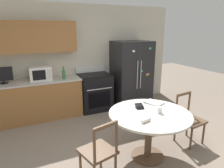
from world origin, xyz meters
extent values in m
plane|color=gray|center=(0.00, 0.00, 0.00)|extent=(14.00, 14.00, 0.00)
cube|color=beige|center=(0.00, 2.65, 1.30)|extent=(5.20, 0.10, 2.60)
cube|color=#936033|center=(-1.19, 2.43, 1.84)|extent=(2.02, 0.34, 0.68)
cube|color=#936033|center=(-1.19, 2.29, 0.43)|extent=(2.02, 0.62, 0.86)
cube|color=#B7B2A8|center=(-1.19, 2.29, 0.88)|extent=(2.04, 0.64, 0.03)
cube|color=black|center=(1.26, 2.21, 0.85)|extent=(0.96, 0.74, 1.71)
cube|color=#333333|center=(1.26, 1.84, 0.85)|extent=(0.01, 0.01, 1.64)
cylinder|color=silver|center=(1.21, 1.82, 0.90)|extent=(0.02, 0.02, 0.72)
cylinder|color=silver|center=(1.31, 1.82, 0.90)|extent=(0.02, 0.02, 0.72)
cube|color=white|center=(1.08, 1.84, 1.49)|extent=(0.06, 0.02, 0.05)
cube|color=#3FB259|center=(1.56, 1.84, 1.54)|extent=(0.06, 0.01, 0.05)
cube|color=purple|center=(1.50, 1.84, 0.89)|extent=(0.04, 0.02, 0.03)
cube|color=#3FB259|center=(1.34, 1.84, 0.98)|extent=(0.06, 0.01, 0.05)
cube|color=yellow|center=(1.55, 1.84, 0.88)|extent=(0.05, 0.02, 0.04)
cube|color=yellow|center=(1.51, 1.84, 0.87)|extent=(0.05, 0.02, 0.04)
cube|color=black|center=(0.22, 2.26, 0.45)|extent=(0.77, 0.64, 0.90)
cube|color=black|center=(0.22, 1.94, 0.36)|extent=(0.56, 0.01, 0.40)
cylinder|color=silver|center=(0.22, 1.91, 0.63)|extent=(0.63, 0.02, 0.02)
cube|color=black|center=(0.22, 2.26, 0.91)|extent=(0.77, 0.64, 0.02)
cube|color=white|center=(0.22, 2.55, 1.00)|extent=(0.77, 0.06, 0.16)
cube|color=white|center=(-1.04, 2.29, 1.05)|extent=(0.46, 0.34, 0.30)
cube|color=black|center=(-1.08, 2.12, 1.05)|extent=(0.27, 0.01, 0.21)
cube|color=silver|center=(-0.87, 2.12, 1.05)|extent=(0.09, 0.01, 0.22)
cylinder|color=black|center=(-1.78, 2.32, 0.91)|extent=(0.16, 0.16, 0.02)
cylinder|color=black|center=(-1.78, 2.32, 0.94)|extent=(0.03, 0.03, 0.04)
cube|color=black|center=(-1.78, 2.32, 1.10)|extent=(0.39, 0.05, 0.29)
cylinder|color=#2D6B38|center=(-0.55, 2.18, 1.00)|extent=(0.07, 0.07, 0.20)
cylinder|color=#2D6B38|center=(-0.55, 2.18, 1.13)|extent=(0.03, 0.03, 0.08)
cylinder|color=#262626|center=(-0.55, 2.18, 1.18)|extent=(0.03, 0.03, 0.01)
cylinder|color=beige|center=(0.29, 0.01, 0.75)|extent=(1.26, 1.26, 0.03)
cylinder|color=brown|center=(0.29, 0.01, 0.38)|extent=(0.11, 0.11, 0.71)
cylinder|color=brown|center=(0.29, 0.01, 0.01)|extent=(0.52, 0.52, 0.03)
cube|color=brown|center=(1.21, 0.04, 0.43)|extent=(0.47, 0.47, 0.04)
cylinder|color=brown|center=(1.40, -0.11, 0.21)|extent=(0.04, 0.04, 0.41)
cylinder|color=brown|center=(1.06, -0.15, 0.21)|extent=(0.04, 0.04, 0.41)
cylinder|color=brown|center=(1.36, 0.23, 0.21)|extent=(0.04, 0.04, 0.41)
cylinder|color=brown|center=(1.02, 0.19, 0.21)|extent=(0.04, 0.04, 0.41)
cylinder|color=brown|center=(1.36, 0.25, 0.68)|extent=(0.04, 0.04, 0.45)
cylinder|color=brown|center=(1.02, 0.21, 0.68)|extent=(0.04, 0.04, 0.45)
cube|color=brown|center=(1.19, 0.23, 0.88)|extent=(0.35, 0.08, 0.04)
cube|color=brown|center=(-0.62, -0.11, 0.43)|extent=(0.51, 0.51, 0.04)
cylinder|color=brown|center=(-0.83, 0.01, 0.21)|extent=(0.04, 0.04, 0.41)
cylinder|color=brown|center=(-0.50, 0.09, 0.21)|extent=(0.04, 0.04, 0.41)
cylinder|color=brown|center=(-0.41, -0.24, 0.21)|extent=(0.04, 0.04, 0.41)
cylinder|color=brown|center=(-0.74, -0.34, 0.68)|extent=(0.04, 0.04, 0.45)
cylinder|color=brown|center=(-0.41, -0.26, 0.68)|extent=(0.04, 0.04, 0.45)
cube|color=brown|center=(-0.58, -0.30, 0.88)|extent=(0.34, 0.12, 0.04)
cylinder|color=silver|center=(0.42, -0.06, 0.81)|extent=(0.08, 0.08, 0.09)
cylinder|color=#8C4C99|center=(0.42, -0.06, 0.79)|extent=(0.07, 0.07, 0.05)
cylinder|color=silver|center=(0.06, -0.23, 0.79)|extent=(0.16, 0.08, 0.05)
cube|color=black|center=(0.25, 0.22, 0.78)|extent=(0.14, 0.12, 0.03)
cube|color=black|center=(0.25, 0.25, 0.81)|extent=(0.14, 0.12, 0.06)
cube|color=white|center=(0.59, 0.31, 0.77)|extent=(0.28, 0.34, 0.01)
cube|color=beige|center=(0.59, 0.31, 0.78)|extent=(0.29, 0.35, 0.01)
cube|color=silver|center=(0.59, 0.31, 0.79)|extent=(0.31, 0.36, 0.01)
camera|label=1|loc=(-1.44, -2.30, 2.01)|focal=32.00mm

